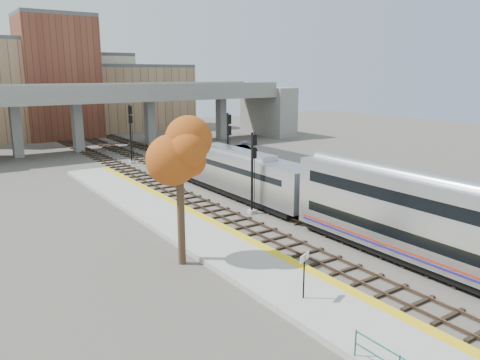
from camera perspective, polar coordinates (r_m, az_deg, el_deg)
ground at (r=33.66m, az=9.45°, el=-6.39°), size 160.00×160.00×0.00m
platform at (r=29.34m, az=-1.01°, el=-8.80°), size 4.50×60.00×0.35m
yellow_strip at (r=30.28m, az=2.03°, el=-7.73°), size 0.70×60.00×0.01m
tracks at (r=43.60m, az=-0.99°, el=-1.62°), size 10.70×95.00×0.25m
overpass at (r=73.22m, az=-12.52°, el=8.55°), size 54.00×12.00×9.50m
buildings_far at (r=92.47m, az=-19.81°, el=10.24°), size 43.00×21.00×20.60m
parking_lot at (r=63.33m, az=1.23°, el=2.92°), size 14.00×18.00×0.04m
locomotive at (r=42.37m, az=-0.24°, el=1.01°), size 3.02×19.05×4.10m
signal_mast_near at (r=36.87m, az=1.54°, el=0.57°), size 0.60×0.64×6.53m
signal_mast_mid at (r=47.12m, az=-1.45°, el=3.82°), size 0.60×0.64×7.16m
signal_mast_far at (r=59.35m, az=-13.18°, el=5.43°), size 0.60×0.64×7.24m
station_sign at (r=22.97m, az=7.83°, el=-10.42°), size 0.85×0.40×2.27m
tree at (r=26.49m, az=-7.44°, el=3.43°), size 3.60×3.60×9.05m
car_a at (r=58.49m, az=2.82°, el=2.70°), size 2.17×3.81×1.22m
car_b at (r=64.17m, az=0.41°, el=3.67°), size 2.97×4.21×1.32m
car_c at (r=68.85m, az=0.64°, el=4.21°), size 2.98×4.04×1.09m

